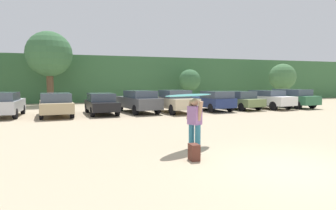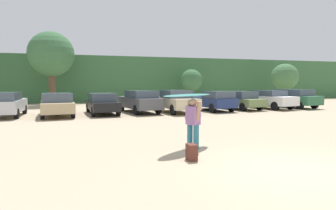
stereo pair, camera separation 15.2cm
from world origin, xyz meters
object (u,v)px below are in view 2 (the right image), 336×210
parked_car_white (268,99)px  surfboard_teal (188,95)px  parked_car_tan (57,104)px  parked_car_black (102,103)px  parked_car_champagne (176,101)px  person_adult (193,120)px  parked_car_olive_green (239,100)px  backpack_dropped (192,152)px  parked_car_forest_green (293,98)px  parked_car_dark_gray (139,101)px  parked_car_navy (213,100)px  parked_car_silver (6,104)px

parked_car_white → surfboard_teal: 15.93m
parked_car_tan → parked_car_black: bearing=-85.2°
parked_car_champagne → person_adult: bearing=159.3°
parked_car_olive_green → parked_car_white: 2.64m
parked_car_tan → parked_car_black: 2.87m
parked_car_black → backpack_dropped: parked_car_black is taller
parked_car_white → backpack_dropped: parked_car_white is taller
parked_car_forest_green → backpack_dropped: bearing=123.4°
parked_car_tan → parked_car_white: parked_car_white is taller
parked_car_forest_green → person_adult: 17.91m
parked_car_tan → parked_car_dark_gray: bearing=-88.7°
parked_car_tan → parked_car_forest_green: bearing=-93.5°
parked_car_tan → parked_car_black: size_ratio=0.98×
parked_car_tan → parked_car_olive_green: parked_car_tan is taller
parked_car_navy → parked_car_white: bearing=-92.7°
parked_car_tan → parked_car_white: 16.14m
parked_car_tan → person_adult: 11.70m
parked_car_black → parked_car_white: (13.30, 0.27, 0.05)m
parked_car_black → backpack_dropped: bearing=-177.8°
parked_car_black → parked_car_forest_green: parked_car_forest_green is taller
parked_car_silver → person_adult: person_adult is taller
parked_car_silver → parked_car_tan: bearing=-101.7°
parked_car_champagne → parked_car_silver: bearing=81.9°
parked_car_tan → surfboard_teal: surfboard_teal is taller
parked_car_silver → parked_car_champagne: bearing=-94.3°
parked_car_tan → parked_car_navy: parked_car_navy is taller
parked_car_olive_green → parked_car_champagne: bearing=87.8°
parked_car_forest_green → surfboard_teal: bearing=120.9°
parked_car_navy → person_adult: size_ratio=2.63×
parked_car_champagne → parked_car_navy: parked_car_champagne is taller
parked_car_forest_green → parked_car_navy: bearing=86.0°
parked_car_olive_green → parked_car_white: parked_car_white is taller
parked_car_dark_gray → backpack_dropped: (-0.96, -12.67, -0.61)m
parked_car_white → parked_car_forest_green: parked_car_forest_green is taller
parked_car_dark_gray → backpack_dropped: parked_car_dark_gray is taller
parked_car_tan → parked_car_black: parked_car_tan is taller
parked_car_dark_gray → parked_car_navy: bearing=-104.7°
parked_car_dark_gray → surfboard_teal: (-0.51, -11.19, 0.89)m
parked_car_champagne → person_adult: person_adult is taller
parked_car_champagne → parked_car_white: 8.26m
parked_car_navy → surfboard_teal: size_ratio=1.84×
parked_car_navy → surfboard_teal: bearing=142.7°
parked_car_forest_green → surfboard_teal: surfboard_teal is taller
person_adult → surfboard_teal: surfboard_teal is taller
parked_car_tan → parked_car_silver: bearing=73.3°
parked_car_navy → parked_car_champagne: bearing=88.2°
parked_car_black → person_adult: bearing=-174.1°
backpack_dropped → parked_car_forest_green: bearing=42.3°
parked_car_dark_gray → surfboard_teal: 11.23m
parked_car_black → parked_car_champagne: size_ratio=1.02×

